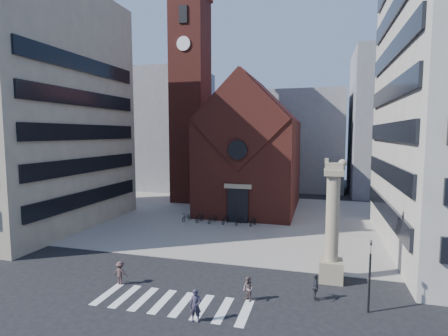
% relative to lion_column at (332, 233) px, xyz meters
% --- Properties ---
extents(ground, '(120.00, 120.00, 0.00)m').
position_rel_lion_column_xyz_m(ground, '(-10.01, -3.00, -3.46)').
color(ground, black).
rests_on(ground, ground).
extents(piazza, '(46.00, 30.00, 0.05)m').
position_rel_lion_column_xyz_m(piazza, '(-10.01, 16.00, -3.43)').
color(piazza, gray).
rests_on(piazza, ground).
extents(zebra_crossing, '(10.20, 3.20, 0.01)m').
position_rel_lion_column_xyz_m(zebra_crossing, '(-9.46, -6.00, -3.45)').
color(zebra_crossing, white).
rests_on(zebra_crossing, ground).
extents(church, '(12.00, 16.65, 18.00)m').
position_rel_lion_column_xyz_m(church, '(-10.01, 22.04, 4.53)').
color(church, maroon).
rests_on(church, ground).
extents(campanile, '(5.50, 5.50, 31.20)m').
position_rel_lion_column_xyz_m(campanile, '(-20.01, 25.00, 12.28)').
color(campanile, maroon).
rests_on(campanile, ground).
extents(building_left, '(18.00, 20.00, 26.00)m').
position_rel_lion_column_xyz_m(building_left, '(-34.01, 7.00, 9.54)').
color(building_left, tan).
rests_on(building_left, ground).
extents(bg_block_left, '(16.00, 14.00, 22.00)m').
position_rel_lion_column_xyz_m(bg_block_left, '(-30.01, 37.00, 7.54)').
color(bg_block_left, gray).
rests_on(bg_block_left, ground).
extents(bg_block_mid, '(14.00, 12.00, 18.00)m').
position_rel_lion_column_xyz_m(bg_block_mid, '(-4.01, 42.00, 5.54)').
color(bg_block_mid, gray).
rests_on(bg_block_mid, ground).
extents(bg_block_right, '(16.00, 14.00, 24.00)m').
position_rel_lion_column_xyz_m(bg_block_right, '(11.99, 39.00, 8.54)').
color(bg_block_right, gray).
rests_on(bg_block_right, ground).
extents(lion_column, '(1.63, 1.60, 8.68)m').
position_rel_lion_column_xyz_m(lion_column, '(0.00, 0.00, 0.00)').
color(lion_column, gray).
rests_on(lion_column, ground).
extents(traffic_light, '(0.13, 0.16, 4.30)m').
position_rel_lion_column_xyz_m(traffic_light, '(1.99, -4.00, -1.17)').
color(traffic_light, black).
rests_on(traffic_light, ground).
extents(pedestrian_0, '(0.70, 0.49, 1.83)m').
position_rel_lion_column_xyz_m(pedestrian_0, '(-7.34, -7.64, -2.54)').
color(pedestrian_0, '#302C3D').
rests_on(pedestrian_0, ground).
extents(pedestrian_1, '(0.95, 0.94, 1.55)m').
position_rel_lion_column_xyz_m(pedestrian_1, '(-5.03, -4.51, -2.68)').
color(pedestrian_1, '#655351').
rests_on(pedestrian_1, ground).
extents(pedestrian_2, '(0.64, 1.05, 1.67)m').
position_rel_lion_column_xyz_m(pedestrian_2, '(-1.01, -3.26, -2.62)').
color(pedestrian_2, '#2B2D34').
rests_on(pedestrian_2, ground).
extents(pedestrian_3, '(1.04, 0.60, 1.62)m').
position_rel_lion_column_xyz_m(pedestrian_3, '(-14.00, -4.48, -2.65)').
color(pedestrian_3, '#4C3532').
rests_on(pedestrian_3, ground).
extents(scooter_0, '(1.06, 1.96, 0.98)m').
position_rel_lion_column_xyz_m(scooter_0, '(-15.98, 12.89, -2.92)').
color(scooter_0, black).
rests_on(scooter_0, piazza).
extents(scooter_1, '(0.91, 1.88, 1.09)m').
position_rel_lion_column_xyz_m(scooter_1, '(-14.40, 12.89, -2.86)').
color(scooter_1, black).
rests_on(scooter_1, piazza).
extents(scooter_2, '(1.06, 1.96, 0.98)m').
position_rel_lion_column_xyz_m(scooter_2, '(-12.81, 12.89, -2.92)').
color(scooter_2, black).
rests_on(scooter_2, piazza).
extents(scooter_3, '(0.91, 1.88, 1.09)m').
position_rel_lion_column_xyz_m(scooter_3, '(-11.23, 12.89, -2.86)').
color(scooter_3, black).
rests_on(scooter_3, piazza).
extents(scooter_4, '(1.06, 1.96, 0.98)m').
position_rel_lion_column_xyz_m(scooter_4, '(-9.64, 12.89, -2.92)').
color(scooter_4, black).
rests_on(scooter_4, piazza).
extents(scooter_5, '(0.91, 1.88, 1.09)m').
position_rel_lion_column_xyz_m(scooter_5, '(-8.05, 12.89, -2.86)').
color(scooter_5, black).
rests_on(scooter_5, piazza).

